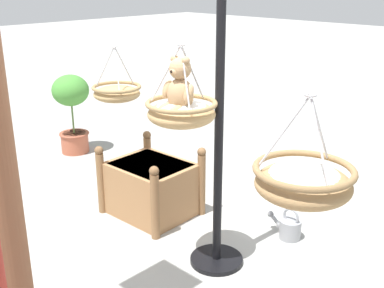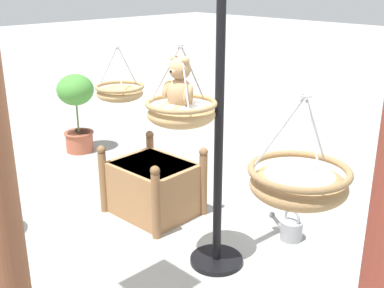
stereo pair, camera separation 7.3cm
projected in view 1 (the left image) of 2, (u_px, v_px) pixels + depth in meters
ground_plane at (198, 256)px, 4.10m from camera, size 40.00×40.00×0.00m
display_pole_central at (218, 187)px, 3.79m from camera, size 0.44×0.44×2.28m
hanging_basket_with_teddy at (181, 112)px, 3.51m from camera, size 0.53×0.53×0.60m
teddy_bear at (179, 88)px, 3.44m from camera, size 0.28×0.25×0.41m
hanging_basket_left_high at (303, 181)px, 2.44m from camera, size 0.52×0.52×0.57m
hanging_basket_right_low at (117, 92)px, 4.92m from camera, size 0.51×0.51×0.57m
wooden_planter_box at (151, 186)px, 4.76m from camera, size 0.89×0.76×0.71m
potted_plant_bushy_green at (72, 107)px, 6.31m from camera, size 0.48×0.48×1.06m
watering_can at (289, 228)px, 4.36m from camera, size 0.35×0.20×0.30m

